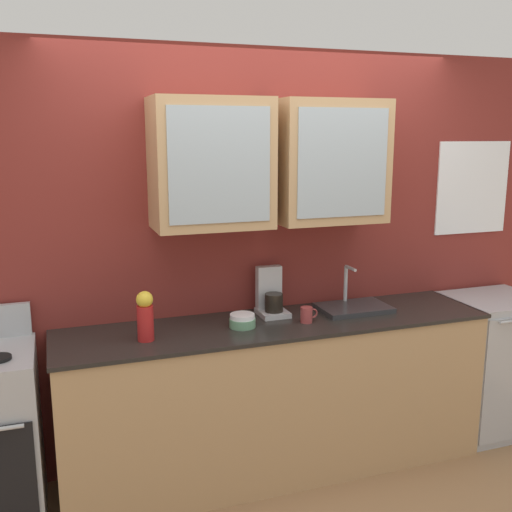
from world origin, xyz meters
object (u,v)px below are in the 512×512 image
Objects in this scene: bowl_stack at (242,320)px; dishwasher at (491,363)px; vase at (145,316)px; sink_faucet at (353,307)px; cup_near_sink at (307,315)px; coffee_maker at (271,297)px.

dishwasher is (1.80, 0.01, -0.51)m from bowl_stack.
vase is at bearing -178.70° from dishwasher.
vase reaches higher than dishwasher.
bowl_stack is 0.56× the size of vase.
bowl_stack is 1.87m from dishwasher.
sink_faucet is 1.32m from vase.
sink_faucet reaches higher than cup_near_sink.
bowl_stack is 0.56m from vase.
coffee_maker is at bearing 121.86° from cup_near_sink.
cup_near_sink is at bearing -7.00° from bowl_stack.
vase reaches higher than bowl_stack.
vase is 0.82m from coffee_maker.
sink_faucet is 4.08× the size of cup_near_sink.
bowl_stack is 0.31m from coffee_maker.
bowl_stack is 0.38m from cup_near_sink.
vase is at bearing -174.70° from sink_faucet.
coffee_maker is (-1.56, 0.16, 0.58)m from dishwasher.
coffee_maker is at bearing 15.38° from vase.
sink_faucet is at bearing 5.30° from vase.
dishwasher is at bearing 2.38° from cup_near_sink.
sink_faucet is 1.49× the size of coffee_maker.
vase is (-1.31, -0.12, 0.12)m from sink_faucet.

